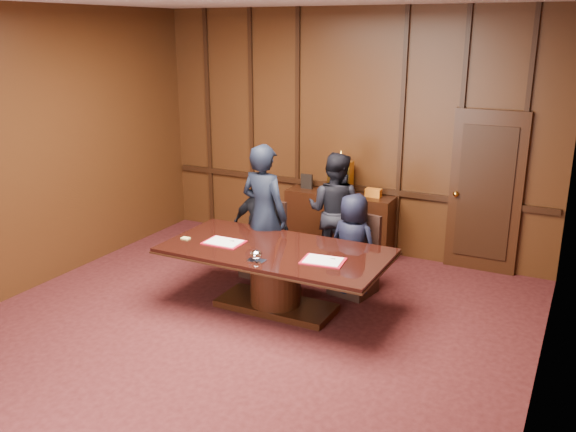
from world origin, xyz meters
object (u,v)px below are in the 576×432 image
object	(u,v)px
conference_table	(276,269)
signatory_left	(261,227)
sideboard	(340,220)
witness_right	(335,211)
witness_left	(264,215)
signatory_right	(353,245)

from	to	relation	value
conference_table	signatory_left	size ratio (longest dim) A/B	1.91
sideboard	conference_table	size ratio (longest dim) A/B	0.61
signatory_left	conference_table	bearing A→B (deg)	126.94
signatory_left	witness_right	world-z (taller)	witness_right
sideboard	witness_right	bearing A→B (deg)	-74.53
signatory_left	witness_left	distance (m)	0.31
signatory_left	witness_left	world-z (taller)	witness_left
witness_left	signatory_right	bearing A→B (deg)	-163.67
sideboard	signatory_left	bearing A→B (deg)	-112.75
signatory_left	witness_right	bearing A→B (deg)	-136.67
conference_table	witness_left	size ratio (longest dim) A/B	1.43
sideboard	witness_left	size ratio (longest dim) A/B	0.87
signatory_right	witness_right	bearing A→B (deg)	-44.38
conference_table	witness_left	distance (m)	0.92
sideboard	witness_right	world-z (taller)	witness_right
signatory_left	witness_left	bearing A→B (deg)	130.90
signatory_left	witness_right	xyz separation A→B (m)	(0.74, 0.75, 0.13)
sideboard	witness_right	distance (m)	0.71
witness_left	witness_right	xyz separation A→B (m)	(0.59, 0.91, -0.11)
signatory_right	witness_right	xyz separation A→B (m)	(-0.56, 0.75, 0.16)
signatory_left	signatory_right	distance (m)	1.30
sideboard	witness_right	xyz separation A→B (m)	(0.17, -0.61, 0.33)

